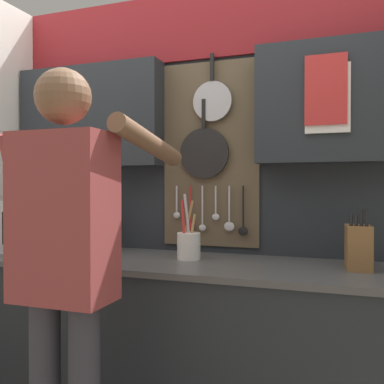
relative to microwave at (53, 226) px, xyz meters
The scene contains 6 objects.
base_cabinet_counter 1.00m from the microwave, ahead, with size 2.27×0.66×0.92m.
back_wall_unit 0.90m from the microwave, 17.85° to the left, with size 2.84×0.23×2.45m.
microwave is the anchor object (origin of this frame).
knife_block 1.70m from the microwave, ahead, with size 0.12×0.16×0.29m.
utensil_crock 0.86m from the microwave, ahead, with size 0.12×0.12×0.35m.
person 0.95m from the microwave, 49.69° to the right, with size 0.54×0.68×1.76m.
Camera 1 is at (0.85, -2.07, 1.31)m, focal length 40.00 mm.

